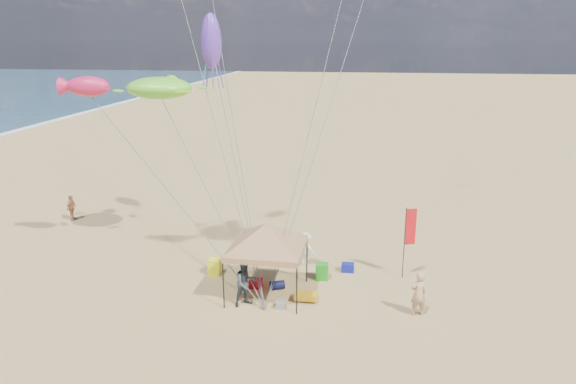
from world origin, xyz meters
The scene contains 18 objects.
ground centered at (0.00, 0.00, 0.00)m, with size 280.00×280.00×0.00m, color tan.
canopy_tent centered at (-0.67, 1.89, 2.91)m, with size 5.67×5.67×3.50m.
feather_flag centered at (4.95, 4.32, 2.11)m, with size 0.47×0.16×3.17m.
cooler_red centered at (-1.25, 2.38, 0.19)m, with size 0.54×0.38×0.38m, color #AF0E17.
cooler_blue centered at (2.43, 4.53, 0.19)m, with size 0.54×0.38×0.38m, color #11198F.
bag_navy centered at (-0.36, 2.39, 0.18)m, with size 0.36×0.36×0.60m, color #0D113C.
bag_orange centered at (-2.49, 5.88, 0.18)m, with size 0.36×0.36×0.60m, color orange.
chair_green centered at (1.38, 3.62, 0.35)m, with size 0.50×0.50×0.70m, color #23941A.
chair_yellow centered at (-3.29, 3.41, 0.35)m, with size 0.50×0.50×0.70m, color #FAFC1C.
crate_grey centered at (0.06, 0.80, 0.14)m, with size 0.34×0.30×0.28m, color gray.
beach_cart centered at (0.93, 1.57, 0.20)m, with size 0.90×0.50×0.24m, color gold.
person_near_a centered at (5.16, 1.09, 0.86)m, with size 0.63×0.41×1.72m, color tan.
person_near_b centered at (-1.32, 0.89, 0.93)m, with size 0.90×0.70×1.85m, color #323A44.
person_near_c centered at (0.52, 4.98, 0.77)m, with size 1.00×0.57×1.55m, color silver.
person_far_a centered at (-13.25, 9.17, 0.73)m, with size 0.85×0.35×1.45m, color #AF6443.
turtle_kite centered at (-6.09, 5.41, 7.80)m, with size 2.91×2.33×0.97m, color #68D92D.
fish_kite centered at (-8.67, 4.05, 7.96)m, with size 1.93×0.97×0.86m, color #CE1F52.
squid_kite centered at (-4.41, 8.02, 9.76)m, with size 0.99×0.99×2.58m, color #6436BF.
Camera 1 is at (3.03, -17.26, 9.99)m, focal length 33.29 mm.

